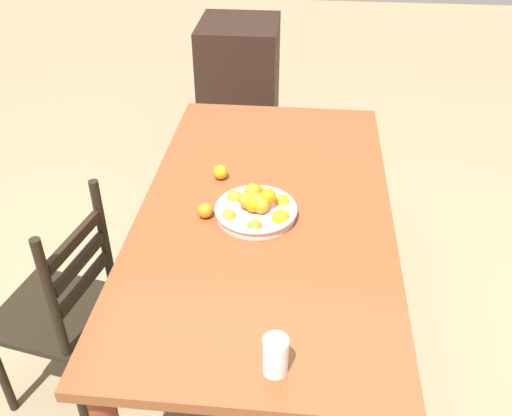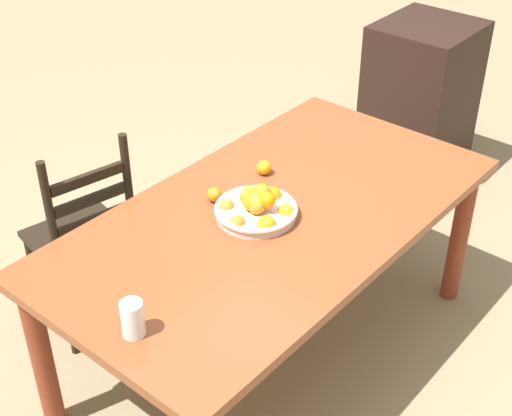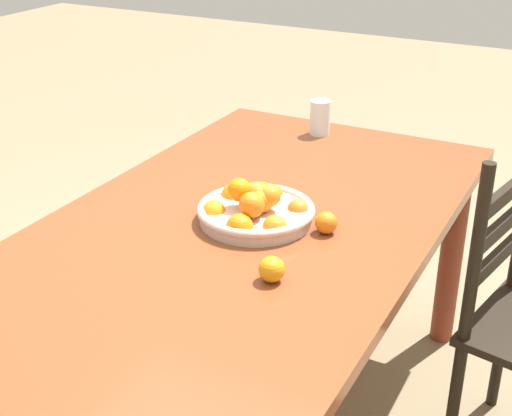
% 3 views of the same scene
% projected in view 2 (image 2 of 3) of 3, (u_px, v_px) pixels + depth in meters
% --- Properties ---
extents(ground_plane, '(12.00, 12.00, 0.00)m').
position_uv_depth(ground_plane, '(271.00, 351.00, 3.30)').
color(ground_plane, '#847355').
extents(dining_table, '(1.91, 1.01, 0.76)m').
position_uv_depth(dining_table, '(273.00, 232.00, 2.92)').
color(dining_table, brown).
rests_on(dining_table, ground).
extents(chair_near_window, '(0.48, 0.48, 0.99)m').
position_uv_depth(chair_near_window, '(84.00, 240.00, 3.21)').
color(chair_near_window, black).
rests_on(chair_near_window, ground).
extents(cabinet, '(0.56, 0.52, 0.96)m').
position_uv_depth(cabinet, '(419.00, 102.00, 4.34)').
color(cabinet, black).
rests_on(cabinet, ground).
extents(fruit_bowl, '(0.33, 0.33, 0.12)m').
position_uv_depth(fruit_bowl, '(257.00, 208.00, 2.82)').
color(fruit_bowl, beige).
rests_on(fruit_bowl, dining_table).
extents(orange_loose_0, '(0.06, 0.06, 0.06)m').
position_uv_depth(orange_loose_0, '(214.00, 195.00, 2.92)').
color(orange_loose_0, orange).
rests_on(orange_loose_0, dining_table).
extents(orange_loose_1, '(0.06, 0.06, 0.06)m').
position_uv_depth(orange_loose_1, '(264.00, 168.00, 3.09)').
color(orange_loose_1, orange).
rests_on(orange_loose_1, dining_table).
extents(drinking_glass, '(0.07, 0.07, 0.13)m').
position_uv_depth(drinking_glass, '(133.00, 319.00, 2.27)').
color(drinking_glass, silver).
rests_on(drinking_glass, dining_table).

